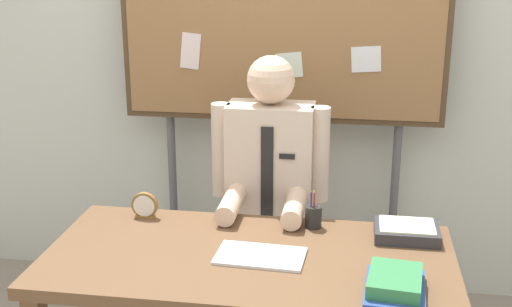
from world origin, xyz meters
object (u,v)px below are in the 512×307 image
book_stack (395,286)px  bulletin_board (282,19)px  open_notebook (260,256)px  desk_clock (145,206)px  desk (249,276)px  paper_tray (407,231)px  pen_holder (313,216)px  person (270,214)px

book_stack → bulletin_board: bearing=112.8°
open_notebook → desk_clock: 0.64m
desk → paper_tray: 0.67m
desk → pen_holder: pen_holder is taller
person → pen_holder: size_ratio=8.93×
bulletin_board → paper_tray: bulletin_board is taller
open_notebook → paper_tray: 0.63m
bulletin_board → pen_holder: bearing=-73.3°
bulletin_board → book_stack: (0.54, -1.29, -0.75)m
desk_clock → pen_holder: (0.74, 0.01, -0.00)m
open_notebook → pen_holder: size_ratio=2.12×
open_notebook → desk_clock: (-0.56, 0.31, 0.05)m
desk → desk_clock: bearing=150.4°
pen_holder → paper_tray: pen_holder is taller
open_notebook → paper_tray: (0.56, 0.27, 0.02)m
book_stack → desk: bearing=156.7°
desk → paper_tray: paper_tray is taller
desk_clock → paper_tray: bearing=-2.0°
book_stack → open_notebook: bearing=156.6°
desk → person: 0.63m
person → paper_tray: 0.73m
person → desk_clock: (-0.51, -0.34, 0.14)m
book_stack → open_notebook: (-0.50, 0.21, -0.03)m
desk → desk_clock: size_ratio=13.64×
bulletin_board → book_stack: bearing=-67.2°
open_notebook → desk_clock: size_ratio=2.91×
open_notebook → pen_holder: bearing=60.4°
bulletin_board → pen_holder: 1.08m
desk → bulletin_board: (0.00, 1.06, 0.88)m
pen_holder → desk_clock: bearing=-179.4°
desk → desk_clock: (-0.51, 0.29, 0.15)m
desk_clock → desk: bearing=-29.6°
person → pen_holder: 0.42m
book_stack → paper_tray: size_ratio=1.16×
book_stack → paper_tray: (0.07, 0.48, -0.01)m
person → open_notebook: 0.65m
book_stack → pen_holder: (-0.32, 0.53, 0.01)m
desk → person: bearing=90.0°
desk → person: size_ratio=1.11×
open_notebook → bulletin_board: bearing=92.6°
person → paper_tray: bearing=-31.5°
desk → open_notebook: bearing=-22.1°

